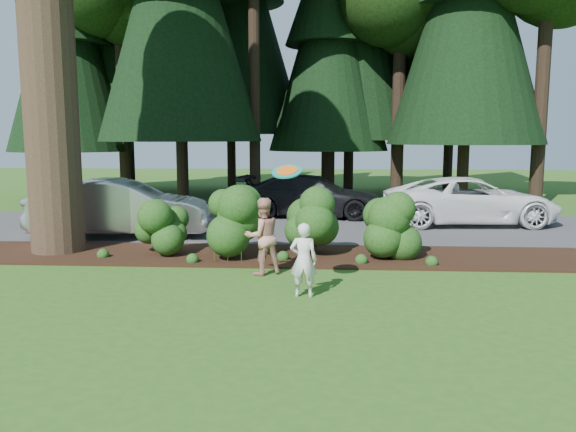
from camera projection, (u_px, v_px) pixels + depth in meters
The scene contains 11 objects.
ground at pixel (222, 294), 9.94m from camera, with size 80.00×80.00×0.00m, color #285819.
mulch_bed at pixel (247, 255), 13.15m from camera, with size 16.00×2.50×0.05m, color black.
driveway at pixel (265, 227), 17.35m from camera, with size 22.00×6.00×0.03m, color #38383A.
shrub_row at pixel (279, 223), 12.89m from camera, with size 6.53×1.60×1.61m.
lily_cluster at pixel (228, 242), 12.26m from camera, with size 0.69×0.09×0.57m.
car_silver_wagon at pixel (122, 208), 15.47m from camera, with size 1.68×4.83×1.59m, color #BCBCC1.
car_white_suv at pixel (471, 201), 17.71m from camera, with size 2.47×5.37×1.49m, color white.
car_dark_suv at pixel (311, 196), 19.44m from camera, with size 2.03×4.99×1.45m, color black.
child at pixel (303, 260), 9.71m from camera, with size 0.48×0.31×1.31m, color silver.
adult at pixel (262, 236), 11.32m from camera, with size 0.76×0.59×1.56m, color #BC3819.
frisbee at pixel (287, 171), 9.39m from camera, with size 0.53×0.49×0.26m.
Camera 1 is at (1.77, -9.56, 2.76)m, focal length 35.00 mm.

